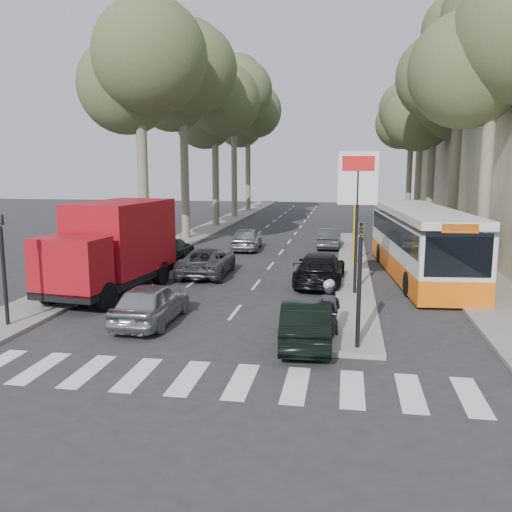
{
  "coord_description": "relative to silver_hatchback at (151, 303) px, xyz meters",
  "views": [
    {
      "loc": [
        2.86,
        -15.97,
        5.08
      ],
      "look_at": [
        -0.56,
        4.45,
        1.6
      ],
      "focal_mm": 38.0,
      "sensor_mm": 36.0,
      "label": 1
    }
  ],
  "objects": [
    {
      "name": "silver_hatchback",
      "position": [
        0.0,
        0.0,
        0.0
      ],
      "size": [
        1.66,
        4.01,
        1.36
      ],
      "primitive_type": "imported",
      "rotation": [
        0.0,
        0.0,
        3.13
      ],
      "color": "#A7AAAF",
      "rests_on": "ground"
    },
    {
      "name": "tree_l_a",
      "position": [
        -4.56,
        11.85,
        9.7
      ],
      "size": [
        7.4,
        7.2,
        14.1
      ],
      "color": "#6B604C",
      "rests_on": "ground"
    },
    {
      "name": "building_far",
      "position": [
        18.81,
        33.74,
        7.32
      ],
      "size": [
        11.0,
        20.0,
        16.0
      ],
      "primitive_type": "cube",
      "color": "#B7A88E",
      "rests_on": "ground"
    },
    {
      "name": "traffic_light_island",
      "position": [
        6.56,
        -1.76,
        1.81
      ],
      "size": [
        0.16,
        0.41,
        3.6
      ],
      "color": "black",
      "rests_on": "ground"
    },
    {
      "name": "tree_r_e",
      "position": [
        12.54,
        41.85,
        9.7
      ],
      "size": [
        7.4,
        7.2,
        14.1
      ],
      "color": "#6B604C",
      "rests_on": "ground"
    },
    {
      "name": "tree_l_e",
      "position": [
        -4.66,
        43.85,
        10.05
      ],
      "size": [
        7.4,
        7.2,
        14.49
      ],
      "color": "#6B604C",
      "rests_on": "ground"
    },
    {
      "name": "tree_l_d",
      "position": [
        -4.56,
        35.85,
        11.08
      ],
      "size": [
        7.4,
        7.2,
        15.66
      ],
      "color": "#6B604C",
      "rests_on": "ground"
    },
    {
      "name": "queue_car_c",
      "position": [
        0.24,
        15.71,
        0.01
      ],
      "size": [
        1.87,
        4.12,
        1.37
      ],
      "primitive_type": "imported",
      "rotation": [
        0.0,
        0.0,
        3.21
      ],
      "color": "#A4A7AC",
      "rests_on": "ground"
    },
    {
      "name": "queue_car_d",
      "position": [
        5.11,
        17.33,
        -0.06
      ],
      "size": [
        1.35,
        3.77,
        1.24
      ],
      "primitive_type": "imported",
      "rotation": [
        0.0,
        0.0,
        3.15
      ],
      "color": "#484C4F",
      "rests_on": "ground"
    },
    {
      "name": "tree_r_b",
      "position": [
        12.54,
        17.85,
        10.74
      ],
      "size": [
        7.4,
        7.2,
        15.27
      ],
      "color": "#6B604C",
      "rests_on": "ground"
    },
    {
      "name": "city_bus",
      "position": [
        9.51,
        9.17,
        1.0
      ],
      "size": [
        3.68,
        12.27,
        3.18
      ],
      "rotation": [
        0.0,
        0.0,
        0.09
      ],
      "color": "orange",
      "rests_on": "ground"
    },
    {
      "name": "red_truck",
      "position": [
        -2.96,
        3.84,
        1.24
      ],
      "size": [
        3.31,
        7.05,
        3.63
      ],
      "rotation": [
        0.0,
        0.0,
        -0.12
      ],
      "color": "black",
      "rests_on": "ground"
    },
    {
      "name": "tree_r_a",
      "position": [
        12.44,
        9.85,
        9.7
      ],
      "size": [
        7.4,
        7.2,
        14.1
      ],
      "color": "#6B604C",
      "rests_on": "ground"
    },
    {
      "name": "tree_l_b",
      "position": [
        -4.66,
        19.85,
        10.39
      ],
      "size": [
        7.4,
        7.2,
        14.88
      ],
      "color": "#6B604C",
      "rests_on": "ground"
    },
    {
      "name": "pedestrian_far",
      "position": [
        11.86,
        10.75,
        0.41
      ],
      "size": [
        1.3,
        1.24,
        1.93
      ],
      "primitive_type": "imported",
      "rotation": [
        0.0,
        0.0,
        3.87
      ],
      "color": "#69604E",
      "rests_on": "sidewalk_right"
    },
    {
      "name": "sidewalk_right",
      "position": [
        11.91,
        24.74,
        -0.62
      ],
      "size": [
        3.2,
        70.0,
        0.12
      ],
      "primitive_type": "cube",
      "color": "gray",
      "rests_on": "ground"
    },
    {
      "name": "queue_car_b",
      "position": [
        5.11,
        6.74,
        0.02
      ],
      "size": [
        2.17,
        4.89,
        1.39
      ],
      "primitive_type": "imported",
      "rotation": [
        0.0,
        0.0,
        3.1
      ],
      "color": "black",
      "rests_on": "ground"
    },
    {
      "name": "billboard",
      "position": [
        6.56,
        4.74,
        3.02
      ],
      "size": [
        1.5,
        12.1,
        5.6
      ],
      "color": "yellow",
      "rests_on": "ground"
    },
    {
      "name": "ground",
      "position": [
        3.31,
        -0.26,
        -0.68
      ],
      "size": [
        120.0,
        120.0,
        0.0
      ],
      "primitive_type": "plane",
      "color": "#28282B",
      "rests_on": "ground"
    },
    {
      "name": "queue_car_e",
      "position": [
        -2.99,
        11.2,
        -0.06
      ],
      "size": [
        2.03,
        4.37,
        1.24
      ],
      "primitive_type": "imported",
      "rotation": [
        0.0,
        0.0,
        3.21
      ],
      "color": "black",
      "rests_on": "ground"
    },
    {
      "name": "traffic_island",
      "position": [
        6.56,
        10.74,
        -0.6
      ],
      "size": [
        1.5,
        26.0,
        0.16
      ],
      "primitive_type": "cube",
      "color": "gray",
      "rests_on": "ground"
    },
    {
      "name": "queue_car_a",
      "position": [
        -0.19,
        7.86,
        -0.04
      ],
      "size": [
        2.3,
        4.7,
        1.29
      ],
      "primitive_type": "imported",
      "rotation": [
        0.0,
        0.0,
        3.18
      ],
      "color": "#4F5057",
      "rests_on": "ground"
    },
    {
      "name": "tree_r_d",
      "position": [
        12.44,
        33.85,
        10.39
      ],
      "size": [
        7.4,
        7.2,
        14.88
      ],
      "color": "#6B604C",
      "rests_on": "ground"
    },
    {
      "name": "tree_r_c",
      "position": [
        12.34,
        25.85,
        9.01
      ],
      "size": [
        7.4,
        7.2,
        13.32
      ],
      "color": "#6B604C",
      "rests_on": "ground"
    },
    {
      "name": "dark_hatchback",
      "position": [
        5.11,
        -1.26,
        -0.03
      ],
      "size": [
        1.62,
        4.03,
        1.3
      ],
      "primitive_type": "imported",
      "rotation": [
        0.0,
        0.0,
        3.2
      ],
      "color": "black",
      "rests_on": "ground"
    },
    {
      "name": "motorcycle",
      "position": [
        5.73,
        -0.82,
        0.16
      ],
      "size": [
        0.83,
        2.18,
        1.86
      ],
      "rotation": [
        0.0,
        0.0,
        -0.09
      ],
      "color": "black",
      "rests_on": "ground"
    },
    {
      "name": "tree_l_c",
      "position": [
        -4.46,
        27.85,
        9.36
      ],
      "size": [
        7.4,
        7.2,
        13.71
      ],
      "color": "#6B604C",
      "rests_on": "ground"
    },
    {
      "name": "traffic_light_left",
      "position": [
        -4.29,
        -1.26,
        1.81
      ],
      "size": [
        0.16,
        0.41,
        3.6
      ],
      "color": "black",
      "rests_on": "ground"
    },
    {
      "name": "median_left",
      "position": [
        -4.69,
        27.74,
        -0.62
      ],
      "size": [
        2.4,
        64.0,
        0.12
      ],
      "primitive_type": "cube",
      "color": "gray",
      "rests_on": "ground"
    },
    {
      "name": "pedestrian_near",
      "position": [
        12.57,
        10.34,
        0.24
      ],
      "size": [
        0.95,
        1.01,
        1.59
      ],
      "primitive_type": "imported",
      "rotation": [
        0.0,
        0.0,
        2.26
      ],
      "color": "#3D2F46",
      "rests_on": "sidewalk_right"
    }
  ]
}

